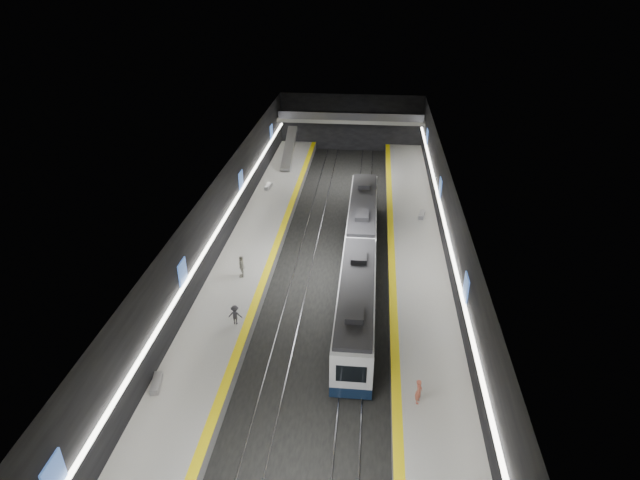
# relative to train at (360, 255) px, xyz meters

# --- Properties ---
(ground) EXTENTS (70.00, 70.00, 0.00)m
(ground) POSITION_rel_train_xyz_m (-2.50, -0.32, -2.20)
(ground) COLOR black
(ground) RESTS_ON ground
(ceiling) EXTENTS (20.00, 70.00, 0.04)m
(ceiling) POSITION_rel_train_xyz_m (-2.50, -0.32, 5.80)
(ceiling) COLOR beige
(ceiling) RESTS_ON wall_left
(wall_left) EXTENTS (0.04, 70.00, 8.00)m
(wall_left) POSITION_rel_train_xyz_m (-12.50, -0.32, 1.80)
(wall_left) COLOR black
(wall_left) RESTS_ON ground
(wall_right) EXTENTS (0.04, 70.00, 8.00)m
(wall_right) POSITION_rel_train_xyz_m (7.50, -0.32, 1.80)
(wall_right) COLOR black
(wall_right) RESTS_ON ground
(wall_back) EXTENTS (20.00, 0.04, 8.00)m
(wall_back) POSITION_rel_train_xyz_m (-2.50, 34.68, 1.80)
(wall_back) COLOR black
(wall_back) RESTS_ON ground
(platform_left) EXTENTS (5.00, 70.00, 1.00)m
(platform_left) POSITION_rel_train_xyz_m (-10.00, -0.32, -1.70)
(platform_left) COLOR slate
(platform_left) RESTS_ON ground
(tile_surface_left) EXTENTS (5.00, 70.00, 0.02)m
(tile_surface_left) POSITION_rel_train_xyz_m (-10.00, -0.32, -1.19)
(tile_surface_left) COLOR #989894
(tile_surface_left) RESTS_ON platform_left
(tactile_strip_left) EXTENTS (0.60, 70.00, 0.02)m
(tactile_strip_left) POSITION_rel_train_xyz_m (-7.80, -0.32, -1.18)
(tactile_strip_left) COLOR yellow
(tactile_strip_left) RESTS_ON platform_left
(platform_right) EXTENTS (5.00, 70.00, 1.00)m
(platform_right) POSITION_rel_train_xyz_m (5.00, -0.32, -1.70)
(platform_right) COLOR slate
(platform_right) RESTS_ON ground
(tile_surface_right) EXTENTS (5.00, 70.00, 0.02)m
(tile_surface_right) POSITION_rel_train_xyz_m (5.00, -0.32, -1.19)
(tile_surface_right) COLOR #989894
(tile_surface_right) RESTS_ON platform_right
(tactile_strip_right) EXTENTS (0.60, 70.00, 0.02)m
(tactile_strip_right) POSITION_rel_train_xyz_m (2.80, -0.32, -1.18)
(tactile_strip_right) COLOR yellow
(tactile_strip_right) RESTS_ON platform_right
(rails) EXTENTS (6.52, 70.00, 0.12)m
(rails) POSITION_rel_train_xyz_m (-2.50, -0.32, -2.14)
(rails) COLOR gray
(rails) RESTS_ON ground
(train) EXTENTS (2.69, 30.05, 3.60)m
(train) POSITION_rel_train_xyz_m (0.00, 0.00, 0.00)
(train) COLOR #0D1B32
(train) RESTS_ON ground
(ad_posters) EXTENTS (19.94, 53.50, 2.20)m
(ad_posters) POSITION_rel_train_xyz_m (-2.50, 0.68, 2.30)
(ad_posters) COLOR #4069C1
(ad_posters) RESTS_ON wall_left
(cove_light_left) EXTENTS (0.25, 68.60, 0.12)m
(cove_light_left) POSITION_rel_train_xyz_m (-12.30, -0.32, 1.60)
(cove_light_left) COLOR white
(cove_light_left) RESTS_ON wall_left
(cove_light_right) EXTENTS (0.25, 68.60, 0.12)m
(cove_light_right) POSITION_rel_train_xyz_m (7.30, -0.32, 1.60)
(cove_light_right) COLOR white
(cove_light_right) RESTS_ON wall_right
(mezzanine_bridge) EXTENTS (20.00, 3.00, 1.50)m
(mezzanine_bridge) POSITION_rel_train_xyz_m (-2.50, 32.61, 2.84)
(mezzanine_bridge) COLOR gray
(mezzanine_bridge) RESTS_ON wall_left
(escalator) EXTENTS (1.20, 7.50, 3.92)m
(escalator) POSITION_rel_train_xyz_m (-10.00, 25.68, 0.70)
(escalator) COLOR #99999E
(escalator) RESTS_ON platform_left
(bench_left_near) EXTENTS (0.80, 1.82, 0.43)m
(bench_left_near) POSITION_rel_train_xyz_m (-12.00, -15.79, -0.98)
(bench_left_near) COLOR #99999E
(bench_left_near) RESTS_ON platform_left
(bench_left_far) EXTENTS (0.67, 1.74, 0.42)m
(bench_left_far) POSITION_rel_train_xyz_m (-11.11, 16.82, -0.99)
(bench_left_far) COLOR #99999E
(bench_left_far) RESTS_ON platform_left
(bench_right_far) EXTENTS (0.85, 1.89, 0.45)m
(bench_right_far) POSITION_rel_train_xyz_m (6.02, 10.76, -0.97)
(bench_right_far) COLOR #99999E
(bench_right_far) RESTS_ON platform_right
(passenger_right_a) EXTENTS (0.53, 0.69, 1.68)m
(passenger_right_a) POSITION_rel_train_xyz_m (4.04, -15.54, -0.36)
(passenger_right_a) COLOR #CE644D
(passenger_right_a) RESTS_ON platform_right
(passenger_left_a) EXTENTS (0.63, 1.19, 1.94)m
(passenger_left_a) POSITION_rel_train_xyz_m (-9.66, -2.57, -0.22)
(passenger_left_a) COLOR beige
(passenger_left_a) RESTS_ON platform_left
(passenger_left_b) EXTENTS (1.00, 0.58, 1.54)m
(passenger_left_b) POSITION_rel_train_xyz_m (-8.64, -9.03, -0.43)
(passenger_left_b) COLOR #393940
(passenger_left_b) RESTS_ON platform_left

